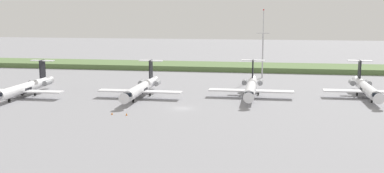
{
  "coord_description": "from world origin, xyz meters",
  "views": [
    {
      "loc": [
        20.16,
        -107.69,
        23.01
      ],
      "look_at": [
        0.0,
        14.56,
        3.0
      ],
      "focal_mm": 43.67,
      "sensor_mm": 36.0,
      "label": 1
    }
  ],
  "objects_px": {
    "regional_jet_nearest": "(25,88)",
    "regional_jet_third": "(251,87)",
    "regional_jet_second": "(141,88)",
    "regional_jet_fourth": "(366,88)",
    "antenna_mast": "(263,50)",
    "safety_cone_front_marker": "(112,113)",
    "safety_cone_mid_marker": "(127,114)"
  },
  "relations": [
    {
      "from": "regional_jet_nearest",
      "to": "regional_jet_third",
      "type": "relative_size",
      "value": 1.0
    },
    {
      "from": "regional_jet_third",
      "to": "safety_cone_mid_marker",
      "type": "distance_m",
      "value": 38.88
    },
    {
      "from": "regional_jet_fourth",
      "to": "regional_jet_nearest",
      "type": "bearing_deg",
      "value": -170.94
    },
    {
      "from": "safety_cone_front_marker",
      "to": "safety_cone_mid_marker",
      "type": "relative_size",
      "value": 1.0
    },
    {
      "from": "antenna_mast",
      "to": "safety_cone_front_marker",
      "type": "relative_size",
      "value": 43.21
    },
    {
      "from": "antenna_mast",
      "to": "regional_jet_third",
      "type": "bearing_deg",
      "value": -93.66
    },
    {
      "from": "regional_jet_second",
      "to": "safety_cone_front_marker",
      "type": "distance_m",
      "value": 22.43
    },
    {
      "from": "antenna_mast",
      "to": "safety_cone_front_marker",
      "type": "height_order",
      "value": "antenna_mast"
    },
    {
      "from": "safety_cone_mid_marker",
      "to": "regional_jet_third",
      "type": "bearing_deg",
      "value": 46.87
    },
    {
      "from": "regional_jet_third",
      "to": "antenna_mast",
      "type": "distance_m",
      "value": 38.17
    },
    {
      "from": "regional_jet_fourth",
      "to": "antenna_mast",
      "type": "bearing_deg",
      "value": 130.32
    },
    {
      "from": "regional_jet_second",
      "to": "regional_jet_third",
      "type": "bearing_deg",
      "value": 11.11
    },
    {
      "from": "regional_jet_third",
      "to": "safety_cone_front_marker",
      "type": "xyz_separation_m",
      "value": [
        -30.02,
        -28.05,
        -2.26
      ]
    },
    {
      "from": "regional_jet_third",
      "to": "regional_jet_fourth",
      "type": "distance_m",
      "value": 30.96
    },
    {
      "from": "regional_jet_nearest",
      "to": "safety_cone_front_marker",
      "type": "height_order",
      "value": "regional_jet_nearest"
    },
    {
      "from": "regional_jet_nearest",
      "to": "safety_cone_mid_marker",
      "type": "relative_size",
      "value": 56.36
    },
    {
      "from": "regional_jet_second",
      "to": "safety_cone_front_marker",
      "type": "xyz_separation_m",
      "value": [
        -0.73,
        -22.3,
        -2.26
      ]
    },
    {
      "from": "regional_jet_second",
      "to": "safety_cone_mid_marker",
      "type": "bearing_deg",
      "value": -83.03
    },
    {
      "from": "regional_jet_nearest",
      "to": "regional_jet_third",
      "type": "bearing_deg",
      "value": 9.85
    },
    {
      "from": "regional_jet_third",
      "to": "regional_jet_second",
      "type": "bearing_deg",
      "value": -168.89
    },
    {
      "from": "regional_jet_second",
      "to": "regional_jet_fourth",
      "type": "xyz_separation_m",
      "value": [
        59.99,
        9.78,
        0.0
      ]
    },
    {
      "from": "regional_jet_third",
      "to": "antenna_mast",
      "type": "bearing_deg",
      "value": 86.34
    },
    {
      "from": "safety_cone_mid_marker",
      "to": "regional_jet_fourth",
      "type": "bearing_deg",
      "value": 29.48
    },
    {
      "from": "regional_jet_nearest",
      "to": "safety_cone_mid_marker",
      "type": "distance_m",
      "value": 38.55
    },
    {
      "from": "antenna_mast",
      "to": "regional_jet_second",
      "type": "bearing_deg",
      "value": -126.29
    },
    {
      "from": "antenna_mast",
      "to": "regional_jet_nearest",
      "type": "bearing_deg",
      "value": -142.76
    },
    {
      "from": "regional_jet_third",
      "to": "safety_cone_mid_marker",
      "type": "height_order",
      "value": "regional_jet_third"
    },
    {
      "from": "safety_cone_front_marker",
      "to": "regional_jet_second",
      "type": "bearing_deg",
      "value": 88.13
    },
    {
      "from": "safety_cone_front_marker",
      "to": "regional_jet_nearest",
      "type": "bearing_deg",
      "value": 150.24
    },
    {
      "from": "regional_jet_fourth",
      "to": "antenna_mast",
      "type": "xyz_separation_m",
      "value": [
        -28.31,
        33.36,
        7.32
      ]
    },
    {
      "from": "antenna_mast",
      "to": "regional_jet_fourth",
      "type": "bearing_deg",
      "value": -49.68
    },
    {
      "from": "regional_jet_second",
      "to": "antenna_mast",
      "type": "distance_m",
      "value": 54.02
    }
  ]
}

